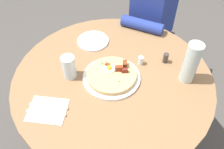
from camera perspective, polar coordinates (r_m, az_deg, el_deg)
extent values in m
plane|color=#4C4742|center=(1.83, 0.14, -15.95)|extent=(6.00, 6.00, 0.00)
cylinder|color=olive|center=(1.24, 0.20, -0.92)|extent=(1.01, 1.01, 0.03)
cylinder|color=#333338|center=(1.53, 0.16, -10.05)|extent=(0.12, 0.12, 0.70)
cylinder|color=#333338|center=(1.82, 0.14, -15.78)|extent=(0.46, 0.46, 0.02)
cube|color=#2D2D33|center=(2.06, 8.35, 3.57)|extent=(0.32, 0.28, 0.45)
cube|color=navy|center=(1.78, 10.00, 14.45)|extent=(0.38, 0.22, 0.48)
cylinder|color=navy|center=(1.51, 7.11, 11.52)|extent=(0.09, 0.26, 0.07)
cylinder|color=white|center=(1.21, -0.20, -0.63)|extent=(0.29, 0.29, 0.01)
cylinder|color=tan|center=(1.20, -0.21, -0.09)|extent=(0.25, 0.25, 0.02)
cylinder|color=white|center=(1.21, -0.68, 1.40)|extent=(0.06, 0.06, 0.01)
sphere|color=yellow|center=(1.21, -0.68, 1.59)|extent=(0.03, 0.03, 0.03)
cube|color=brown|center=(1.22, 3.09, 2.52)|extent=(0.04, 0.04, 0.03)
cube|color=#893714|center=(1.22, -1.04, 2.29)|extent=(0.02, 0.03, 0.02)
cube|color=maroon|center=(1.20, 1.65, 1.47)|extent=(0.04, 0.04, 0.03)
cube|color=maroon|center=(1.20, 1.50, 1.43)|extent=(0.02, 0.03, 0.02)
cube|color=maroon|center=(1.19, 3.03, 0.94)|extent=(0.03, 0.03, 0.02)
cube|color=#387F2D|center=(1.23, -1.78, 2.23)|extent=(0.01, 0.01, 0.00)
cube|color=#387F2D|center=(1.24, -2.28, 2.60)|extent=(0.01, 0.01, 0.00)
cube|color=#387F2D|center=(1.15, 1.71, -1.64)|extent=(0.00, 0.01, 0.00)
cylinder|color=white|center=(1.43, -4.50, 7.91)|extent=(0.18, 0.18, 0.01)
cube|color=white|center=(1.13, -14.97, -8.11)|extent=(0.19, 0.21, 0.00)
cube|color=silver|center=(1.12, -15.29, -8.72)|extent=(0.08, 0.17, 0.00)
cube|color=silver|center=(1.14, -14.74, -7.25)|extent=(0.08, 0.17, 0.00)
cylinder|color=silver|center=(1.20, -10.12, 1.75)|extent=(0.07, 0.07, 0.13)
cylinder|color=silver|center=(1.19, 18.12, 2.63)|extent=(0.07, 0.07, 0.22)
cylinder|color=white|center=(1.28, 6.79, 3.30)|extent=(0.03, 0.03, 0.05)
cylinder|color=#3F3833|center=(1.31, 12.53, 3.82)|extent=(0.03, 0.03, 0.06)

